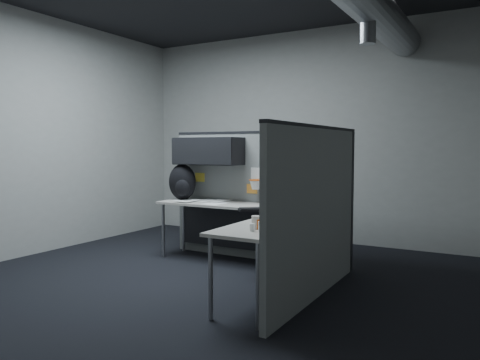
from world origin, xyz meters
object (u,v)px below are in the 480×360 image
Objects in this scene: phone at (271,220)px; backpack at (182,183)px; desk at (251,219)px; keyboard at (257,209)px; monitor at (311,190)px.

backpack is (-1.87, 1.18, 0.19)m from phone.
backpack reaches higher than phone.
phone is (0.67, -0.87, 0.15)m from desk.
keyboard is 1.42m from backpack.
backpack is at bearing 164.40° from phone.
backpack is (-1.84, 0.13, 0.00)m from monitor.
phone is (0.53, -0.74, 0.02)m from keyboard.
monitor is 1.85m from backpack.
phone is 2.22m from backpack.
monitor is 0.62m from keyboard.
desk is at bearing 177.10° from monitor.
keyboard is 0.86× the size of backpack.
phone reaches higher than desk.
keyboard is at bearing -41.84° from desk.
monitor is 1.11× the size of backpack.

